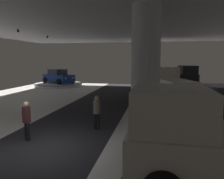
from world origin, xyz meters
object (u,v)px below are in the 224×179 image
object	(u,v)px
column_right	(145,71)
display_platform_deep_right	(172,87)
display_platform_mid_right	(222,121)
pickup_truck_deep_right	(175,78)
display_car_deep_left	(58,77)
visitor_walking_near	(97,110)
display_platform_deep_left	(59,84)
display_platform_far_right	(172,97)
visitor_walking_far	(27,118)
display_car_mid_right	(223,104)
pickup_truck_far_right	(171,84)

from	to	relation	value
column_right	display_platform_deep_right	xyz separation A→B (m)	(2.34, 15.93, -2.59)
display_platform_mid_right	pickup_truck_deep_right	size ratio (longest dim) A/B	0.82
display_car_deep_left	visitor_walking_near	xyz separation A→B (m)	(9.06, -15.40, -0.23)
display_platform_deep_left	display_platform_mid_right	size ratio (longest dim) A/B	1.25
display_platform_deep_left	display_platform_far_right	xyz separation A→B (m)	(13.09, -6.53, -0.05)
display_platform_deep_right	column_right	bearing A→B (deg)	-98.36
display_platform_far_right	visitor_walking_far	distance (m)	12.58
column_right	pickup_truck_deep_right	xyz separation A→B (m)	(2.66, 15.99, -1.53)
display_platform_mid_right	pickup_truck_deep_right	bearing A→B (deg)	94.85
display_platform_deep_left	display_car_mid_right	world-z (taller)	display_car_mid_right
display_platform_mid_right	display_platform_far_right	bearing A→B (deg)	106.27
display_platform_far_right	visitor_walking_far	size ratio (longest dim) A/B	3.57
display_car_mid_right	pickup_truck_far_right	world-z (taller)	pickup_truck_far_right
display_car_deep_left	visitor_walking_near	world-z (taller)	display_car_deep_left
display_platform_deep_right	display_platform_mid_right	bearing A→B (deg)	-83.82
display_car_deep_left	visitor_walking_far	size ratio (longest dim) A/B	2.86
pickup_truck_deep_right	display_car_deep_left	bearing A→B (deg)	-177.83
display_platform_deep_right	visitor_walking_near	xyz separation A→B (m)	(-4.53, -15.87, 0.75)
pickup_truck_deep_right	display_platform_mid_right	bearing A→B (deg)	-85.15
display_platform_mid_right	display_platform_deep_right	size ratio (longest dim) A/B	0.77
pickup_truck_far_right	visitor_walking_near	bearing A→B (deg)	-113.37
pickup_truck_far_right	visitor_walking_far	distance (m)	12.78
display_platform_far_right	visitor_walking_far	world-z (taller)	visitor_walking_far
display_platform_deep_left	display_car_mid_right	distance (m)	20.09
display_car_mid_right	pickup_truck_deep_right	distance (m)	13.87
column_right	display_platform_far_right	size ratio (longest dim) A/B	0.97
pickup_truck_far_right	display_platform_deep_left	bearing A→B (deg)	154.41
display_platform_deep_right	visitor_walking_near	distance (m)	16.52
column_right	pickup_truck_deep_right	size ratio (longest dim) A/B	0.98
display_platform_mid_right	pickup_truck_far_right	xyz separation A→B (m)	(-2.06, 7.02, 1.07)
display_platform_deep_left	visitor_walking_far	world-z (taller)	visitor_walking_far
column_right	display_platform_deep_right	distance (m)	16.31
display_platform_deep_left	pickup_truck_deep_right	world-z (taller)	pickup_truck_deep_right
column_right	pickup_truck_far_right	world-z (taller)	column_right
column_right	display_platform_deep_right	bearing A→B (deg)	81.64
visitor_walking_near	display_car_mid_right	bearing A→B (deg)	19.36
column_right	visitor_walking_near	xyz separation A→B (m)	(-2.19, 0.06, -1.84)
display_platform_far_right	pickup_truck_far_right	distance (m)	1.11
display_platform_mid_right	display_platform_far_right	distance (m)	6.99
display_platform_mid_right	visitor_walking_near	distance (m)	6.44
display_platform_mid_right	display_car_mid_right	bearing A→B (deg)	-81.65
display_platform_deep_right	pickup_truck_deep_right	distance (m)	1.11
column_right	pickup_truck_far_right	size ratio (longest dim) A/B	0.97
display_car_mid_right	visitor_walking_far	size ratio (longest dim) A/B	2.78
column_right	visitor_walking_near	world-z (taller)	column_right
column_right	display_platform_deep_left	xyz separation A→B (m)	(-11.23, 15.45, -2.54)
display_car_mid_right	pickup_truck_deep_right	xyz separation A→B (m)	(-1.18, 13.81, 0.19)
display_car_deep_left	pickup_truck_far_right	bearing A→B (deg)	-25.60
display_platform_deep_right	display_platform_far_right	bearing A→B (deg)	-93.87
display_platform_deep_left	pickup_truck_deep_right	size ratio (longest dim) A/B	1.03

